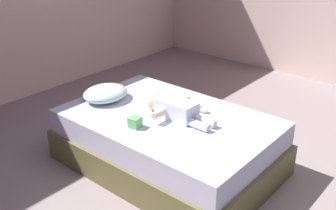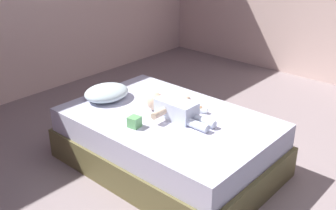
{
  "view_description": "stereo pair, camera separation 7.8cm",
  "coord_description": "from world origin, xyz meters",
  "px_view_note": "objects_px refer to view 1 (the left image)",
  "views": [
    {
      "loc": [
        -2.14,
        -1.22,
        1.92
      ],
      "look_at": [
        0.1,
        0.67,
        0.57
      ],
      "focal_mm": 42.7,
      "sensor_mm": 36.0,
      "label": 1
    },
    {
      "loc": [
        -2.09,
        -1.28,
        1.92
      ],
      "look_at": [
        0.1,
        0.67,
        0.57
      ],
      "focal_mm": 42.7,
      "sensor_mm": 36.0,
      "label": 2
    }
  ],
  "objects_px": {
    "bed": "(168,142)",
    "pillow": "(105,93)",
    "baby_bottle": "(200,109)",
    "toothbrush": "(184,102)",
    "toy_block": "(135,122)",
    "baby": "(174,109)"
  },
  "relations": [
    {
      "from": "toothbrush",
      "to": "toy_block",
      "type": "relative_size",
      "value": 1.51
    },
    {
      "from": "bed",
      "to": "toy_block",
      "type": "distance_m",
      "value": 0.43
    },
    {
      "from": "baby",
      "to": "baby_bottle",
      "type": "distance_m",
      "value": 0.24
    },
    {
      "from": "toy_block",
      "to": "baby_bottle",
      "type": "bearing_deg",
      "value": -22.45
    },
    {
      "from": "toy_block",
      "to": "baby",
      "type": "bearing_deg",
      "value": -17.38
    },
    {
      "from": "bed",
      "to": "baby_bottle",
      "type": "relative_size",
      "value": 14.33
    },
    {
      "from": "baby",
      "to": "toy_block",
      "type": "bearing_deg",
      "value": 162.62
    },
    {
      "from": "pillow",
      "to": "baby",
      "type": "xyz_separation_m",
      "value": [
        0.13,
        -0.68,
        0.01
      ]
    },
    {
      "from": "baby",
      "to": "bed",
      "type": "bearing_deg",
      "value": 124.17
    },
    {
      "from": "bed",
      "to": "baby",
      "type": "xyz_separation_m",
      "value": [
        0.03,
        -0.04,
        0.31
      ]
    },
    {
      "from": "bed",
      "to": "pillow",
      "type": "distance_m",
      "value": 0.72
    },
    {
      "from": "toy_block",
      "to": "pillow",
      "type": "bearing_deg",
      "value": 69.85
    },
    {
      "from": "toothbrush",
      "to": "baby_bottle",
      "type": "xyz_separation_m",
      "value": [
        -0.07,
        -0.23,
        0.02
      ]
    },
    {
      "from": "toothbrush",
      "to": "baby_bottle",
      "type": "distance_m",
      "value": 0.24
    },
    {
      "from": "baby",
      "to": "baby_bottle",
      "type": "xyz_separation_m",
      "value": [
        0.21,
        -0.12,
        -0.05
      ]
    },
    {
      "from": "toothbrush",
      "to": "baby_bottle",
      "type": "relative_size",
      "value": 1.16
    },
    {
      "from": "bed",
      "to": "toothbrush",
      "type": "relative_size",
      "value": 12.33
    },
    {
      "from": "bed",
      "to": "pillow",
      "type": "height_order",
      "value": "pillow"
    },
    {
      "from": "baby",
      "to": "toy_block",
      "type": "height_order",
      "value": "baby"
    },
    {
      "from": "bed",
      "to": "baby_bottle",
      "type": "distance_m",
      "value": 0.39
    },
    {
      "from": "pillow",
      "to": "baby_bottle",
      "type": "distance_m",
      "value": 0.87
    },
    {
      "from": "pillow",
      "to": "toothbrush",
      "type": "xyz_separation_m",
      "value": [
        0.4,
        -0.57,
        -0.05
      ]
    }
  ]
}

